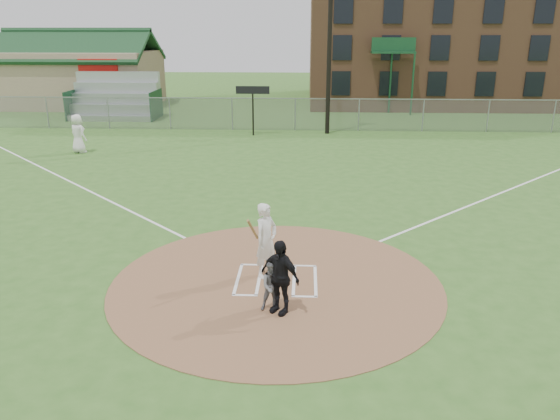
{
  "coord_description": "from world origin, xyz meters",
  "views": [
    {
      "loc": [
        0.7,
        -12.57,
        6.17
      ],
      "look_at": [
        0.0,
        2.0,
        1.3
      ],
      "focal_mm": 35.0,
      "sensor_mm": 36.0,
      "label": 1
    }
  ],
  "objects_px": {
    "catcher": "(273,286)",
    "batter_at_plate": "(266,240)",
    "ondeck_player": "(78,134)",
    "umpire": "(280,277)",
    "home_plate": "(280,278)"
  },
  "relations": [
    {
      "from": "batter_at_plate",
      "to": "catcher",
      "type": "bearing_deg",
      "value": -81.05
    },
    {
      "from": "umpire",
      "to": "batter_at_plate",
      "type": "bearing_deg",
      "value": 137.31
    },
    {
      "from": "batter_at_plate",
      "to": "home_plate",
      "type": "bearing_deg",
      "value": -26.53
    },
    {
      "from": "batter_at_plate",
      "to": "umpire",
      "type": "bearing_deg",
      "value": -76.87
    },
    {
      "from": "ondeck_player",
      "to": "batter_at_plate",
      "type": "xyz_separation_m",
      "value": [
        10.81,
        -14.47,
        0.01
      ]
    },
    {
      "from": "batter_at_plate",
      "to": "ondeck_player",
      "type": "bearing_deg",
      "value": 126.76
    },
    {
      "from": "ondeck_player",
      "to": "catcher",
      "type": "bearing_deg",
      "value": 155.23
    },
    {
      "from": "catcher",
      "to": "batter_at_plate",
      "type": "bearing_deg",
      "value": 85.23
    },
    {
      "from": "home_plate",
      "to": "ondeck_player",
      "type": "bearing_deg",
      "value": 127.31
    },
    {
      "from": "ondeck_player",
      "to": "home_plate",
      "type": "bearing_deg",
      "value": 158.26
    },
    {
      "from": "umpire",
      "to": "batter_at_plate",
      "type": "relative_size",
      "value": 0.89
    },
    {
      "from": "home_plate",
      "to": "umpire",
      "type": "bearing_deg",
      "value": -87.07
    },
    {
      "from": "home_plate",
      "to": "batter_at_plate",
      "type": "height_order",
      "value": "batter_at_plate"
    },
    {
      "from": "umpire",
      "to": "ondeck_player",
      "type": "relative_size",
      "value": 0.88
    },
    {
      "from": "home_plate",
      "to": "batter_at_plate",
      "type": "distance_m",
      "value": 1.05
    }
  ]
}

